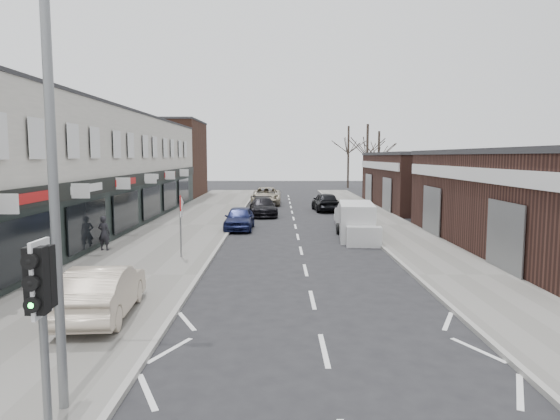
{
  "coord_description": "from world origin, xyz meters",
  "views": [
    {
      "loc": [
        -1.02,
        -8.92,
        4.39
      ],
      "look_at": [
        -0.99,
        7.63,
        2.6
      ],
      "focal_mm": 32.0,
      "sensor_mm": 36.0,
      "label": 1
    }
  ],
  "objects_px": {
    "pedestrian": "(104,233)",
    "parked_car_right_b": "(325,202)",
    "white_van": "(357,222)",
    "parked_car_left_a": "(239,218)",
    "parked_car_left_b": "(263,207)",
    "warning_sign": "(181,208)",
    "traffic_light": "(41,296)",
    "street_lamp": "(62,142)",
    "parked_car_left_c": "(266,196)",
    "sedan_on_pavement": "(103,291)",
    "parked_car_right_a": "(353,215)"
  },
  "relations": [
    {
      "from": "warning_sign",
      "to": "pedestrian",
      "type": "height_order",
      "value": "warning_sign"
    },
    {
      "from": "warning_sign",
      "to": "pedestrian",
      "type": "xyz_separation_m",
      "value": [
        -3.83,
        1.49,
        -1.29
      ]
    },
    {
      "from": "parked_car_right_b",
      "to": "parked_car_left_a",
      "type": "bearing_deg",
      "value": 54.76
    },
    {
      "from": "parked_car_left_b",
      "to": "parked_car_right_b",
      "type": "bearing_deg",
      "value": 28.03
    },
    {
      "from": "street_lamp",
      "to": "warning_sign",
      "type": "distance_m",
      "value": 13.04
    },
    {
      "from": "pedestrian",
      "to": "parked_car_right_b",
      "type": "relative_size",
      "value": 0.36
    },
    {
      "from": "street_lamp",
      "to": "sedan_on_pavement",
      "type": "distance_m",
      "value": 6.32
    },
    {
      "from": "white_van",
      "to": "pedestrian",
      "type": "xyz_separation_m",
      "value": [
        -12.08,
        -3.76,
        0.01
      ]
    },
    {
      "from": "sedan_on_pavement",
      "to": "parked_car_left_a",
      "type": "relative_size",
      "value": 1.04
    },
    {
      "from": "parked_car_left_b",
      "to": "parked_car_right_a",
      "type": "distance_m",
      "value": 8.58
    },
    {
      "from": "warning_sign",
      "to": "parked_car_right_a",
      "type": "distance_m",
      "value": 12.69
    },
    {
      "from": "traffic_light",
      "to": "street_lamp",
      "type": "height_order",
      "value": "street_lamp"
    },
    {
      "from": "white_van",
      "to": "parked_car_right_a",
      "type": "relative_size",
      "value": 1.01
    },
    {
      "from": "sedan_on_pavement",
      "to": "pedestrian",
      "type": "distance_m",
      "value": 9.94
    },
    {
      "from": "white_van",
      "to": "parked_car_right_a",
      "type": "distance_m",
      "value": 3.95
    },
    {
      "from": "white_van",
      "to": "parked_car_left_b",
      "type": "height_order",
      "value": "white_van"
    },
    {
      "from": "white_van",
      "to": "street_lamp",
      "type": "bearing_deg",
      "value": -107.19
    },
    {
      "from": "warning_sign",
      "to": "parked_car_left_b",
      "type": "bearing_deg",
      "value": 79.25
    },
    {
      "from": "parked_car_right_a",
      "to": "parked_car_right_b",
      "type": "bearing_deg",
      "value": -86.38
    },
    {
      "from": "white_van",
      "to": "parked_car_left_a",
      "type": "distance_m",
      "value": 7.35
    },
    {
      "from": "sedan_on_pavement",
      "to": "parked_car_right_b",
      "type": "bearing_deg",
      "value": -111.79
    },
    {
      "from": "pedestrian",
      "to": "parked_car_left_b",
      "type": "xyz_separation_m",
      "value": [
        6.79,
        14.09,
        -0.24
      ]
    },
    {
      "from": "street_lamp",
      "to": "parked_car_right_b",
      "type": "bearing_deg",
      "value": 77.16
    },
    {
      "from": "parked_car_right_a",
      "to": "parked_car_left_b",
      "type": "bearing_deg",
      "value": -49.51
    },
    {
      "from": "white_van",
      "to": "parked_car_right_b",
      "type": "height_order",
      "value": "white_van"
    },
    {
      "from": "parked_car_left_a",
      "to": "sedan_on_pavement",
      "type": "bearing_deg",
      "value": -97.22
    },
    {
      "from": "sedan_on_pavement",
      "to": "white_van",
      "type": "bearing_deg",
      "value": -128.19
    },
    {
      "from": "street_lamp",
      "to": "white_van",
      "type": "xyz_separation_m",
      "value": [
        7.62,
        18.05,
        -3.72
      ]
    },
    {
      "from": "street_lamp",
      "to": "parked_car_left_c",
      "type": "height_order",
      "value": "street_lamp"
    },
    {
      "from": "street_lamp",
      "to": "warning_sign",
      "type": "bearing_deg",
      "value": 92.84
    },
    {
      "from": "parked_car_left_c",
      "to": "parked_car_right_a",
      "type": "bearing_deg",
      "value": -68.87
    },
    {
      "from": "sedan_on_pavement",
      "to": "parked_car_left_c",
      "type": "bearing_deg",
      "value": -100.59
    },
    {
      "from": "parked_car_left_c",
      "to": "traffic_light",
      "type": "bearing_deg",
      "value": -92.93
    },
    {
      "from": "white_van",
      "to": "sedan_on_pavement",
      "type": "height_order",
      "value": "white_van"
    },
    {
      "from": "parked_car_left_b",
      "to": "warning_sign",
      "type": "bearing_deg",
      "value": -106.49
    },
    {
      "from": "traffic_light",
      "to": "parked_car_left_a",
      "type": "xyz_separation_m",
      "value": [
        1.0,
        22.7,
        -1.72
      ]
    },
    {
      "from": "warning_sign",
      "to": "parked_car_left_a",
      "type": "relative_size",
      "value": 0.66
    },
    {
      "from": "traffic_light",
      "to": "street_lamp",
      "type": "relative_size",
      "value": 0.39
    },
    {
      "from": "street_lamp",
      "to": "parked_car_right_a",
      "type": "bearing_deg",
      "value": 69.94
    },
    {
      "from": "traffic_light",
      "to": "street_lamp",
      "type": "distance_m",
      "value": 2.52
    },
    {
      "from": "traffic_light",
      "to": "parked_car_right_b",
      "type": "distance_m",
      "value": 33.66
    },
    {
      "from": "traffic_light",
      "to": "parked_car_left_a",
      "type": "bearing_deg",
      "value": 87.48
    },
    {
      "from": "sedan_on_pavement",
      "to": "parked_car_left_b",
      "type": "height_order",
      "value": "sedan_on_pavement"
    },
    {
      "from": "traffic_light",
      "to": "parked_car_left_c",
      "type": "xyz_separation_m",
      "value": [
        2.2,
        38.23,
        -1.63
      ]
    },
    {
      "from": "parked_car_left_a",
      "to": "parked_car_left_b",
      "type": "xyz_separation_m",
      "value": [
        1.2,
        6.9,
        -0.02
      ]
    },
    {
      "from": "warning_sign",
      "to": "white_van",
      "type": "xyz_separation_m",
      "value": [
        8.26,
        5.25,
        -1.3
      ]
    },
    {
      "from": "warning_sign",
      "to": "sedan_on_pavement",
      "type": "xyz_separation_m",
      "value": [
        -0.58,
        -7.9,
        -1.39
      ]
    },
    {
      "from": "traffic_light",
      "to": "warning_sign",
      "type": "relative_size",
      "value": 1.15
    },
    {
      "from": "street_lamp",
      "to": "parked_car_left_b",
      "type": "distance_m",
      "value": 28.75
    },
    {
      "from": "parked_car_right_a",
      "to": "traffic_light",
      "type": "bearing_deg",
      "value": 70.02
    }
  ]
}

